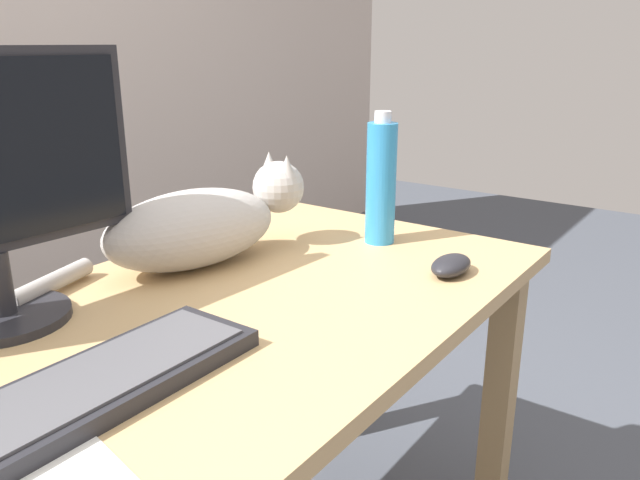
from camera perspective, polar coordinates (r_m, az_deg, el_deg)
desk at (r=1.08m, az=-9.81°, el=-11.92°), size 1.33×0.70×0.71m
keyboard at (r=0.84m, az=-19.80°, el=-12.40°), size 0.44×0.15×0.03m
cat at (r=1.24m, az=-10.71°, el=1.49°), size 0.60×0.26×0.20m
computer_mouse at (r=1.20m, az=11.87°, el=-2.27°), size 0.11×0.06×0.04m
water_bottle at (r=1.34m, az=5.59°, el=5.27°), size 0.06×0.06×0.28m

